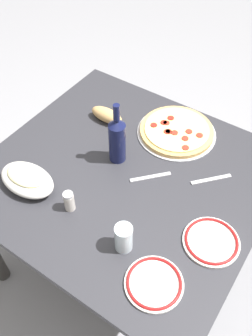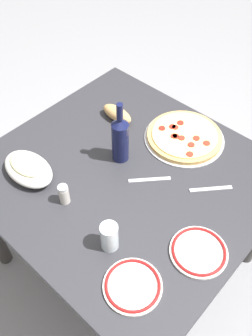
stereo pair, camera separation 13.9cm
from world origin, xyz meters
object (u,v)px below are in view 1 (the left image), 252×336
(dining_table, at_px, (126,191))
(pepperoni_pizza, at_px, (177,131))
(wine_bottle, at_px, (117,139))
(water_glass, at_px, (124,238))
(baked_pasta_dish, at_px, (27,179))
(bread_loaf, at_px, (107,115))
(spice_shaker, at_px, (69,201))
(side_plate_near, at_px, (154,283))
(side_plate_far, at_px, (211,241))

(dining_table, xyz_separation_m, pepperoni_pizza, (0.06, 0.32, 0.14))
(pepperoni_pizza, height_order, wine_bottle, wine_bottle)
(dining_table, bearing_deg, water_glass, -57.17)
(water_glass, bearing_deg, baked_pasta_dish, 178.55)
(bread_loaf, relative_size, spice_shaker, 1.87)
(pepperoni_pizza, bearing_deg, bread_loaf, -161.52)
(baked_pasta_dish, xyz_separation_m, wine_bottle, (0.21, 0.32, 0.07))
(dining_table, height_order, water_glass, water_glass)
(dining_table, height_order, wine_bottle, wine_bottle)
(side_plate_near, relative_size, bread_loaf, 1.19)
(spice_shaker, bearing_deg, side_plate_near, -10.77)
(dining_table, relative_size, side_plate_far, 5.51)
(baked_pasta_dish, bearing_deg, bread_loaf, 86.66)
(wine_bottle, bearing_deg, pepperoni_pizza, 64.20)
(dining_table, relative_size, side_plate_near, 5.72)
(spice_shaker, bearing_deg, wine_bottle, 89.86)
(dining_table, bearing_deg, side_plate_near, -45.01)
(water_glass, bearing_deg, bread_loaf, 131.17)
(wine_bottle, relative_size, water_glass, 2.49)
(water_glass, distance_m, bread_loaf, 0.66)
(water_glass, xyz_separation_m, side_plate_far, (0.24, 0.18, -0.05))
(pepperoni_pizza, height_order, side_plate_far, pepperoni_pizza)
(pepperoni_pizza, bearing_deg, side_plate_near, -66.75)
(dining_table, height_order, pepperoni_pizza, pepperoni_pizza)
(water_glass, bearing_deg, pepperoni_pizza, 101.76)
(dining_table, bearing_deg, pepperoni_pizza, 80.02)
(pepperoni_pizza, distance_m, water_glass, 0.62)
(water_glass, xyz_separation_m, side_plate_near, (0.16, -0.06, -0.05))
(wine_bottle, bearing_deg, water_glass, -52.04)
(baked_pasta_dish, bearing_deg, side_plate_near, -6.45)
(dining_table, distance_m, bread_loaf, 0.37)
(side_plate_near, bearing_deg, side_plate_far, 70.46)
(wine_bottle, distance_m, water_glass, 0.42)
(bread_loaf, bearing_deg, spice_shaker, -69.58)
(wine_bottle, relative_size, side_plate_near, 1.47)
(baked_pasta_dish, relative_size, side_plate_far, 1.20)
(baked_pasta_dish, relative_size, wine_bottle, 0.84)
(side_plate_far, xyz_separation_m, spice_shaker, (-0.50, -0.16, 0.03))
(pepperoni_pizza, xyz_separation_m, side_plate_near, (0.28, -0.66, -0.01))
(side_plate_near, relative_size, side_plate_far, 0.96)
(dining_table, distance_m, side_plate_far, 0.46)
(pepperoni_pizza, bearing_deg, side_plate_far, -48.48)
(baked_pasta_dish, bearing_deg, pepperoni_pizza, 60.15)
(water_glass, height_order, spice_shaker, water_glass)
(water_glass, bearing_deg, wine_bottle, 127.96)
(baked_pasta_dish, height_order, side_plate_near, baked_pasta_dish)
(pepperoni_pizza, relative_size, spice_shaker, 4.06)
(pepperoni_pizza, relative_size, water_glass, 3.09)
(pepperoni_pizza, height_order, side_plate_near, pepperoni_pizza)
(baked_pasta_dish, height_order, bread_loaf, baked_pasta_dish)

